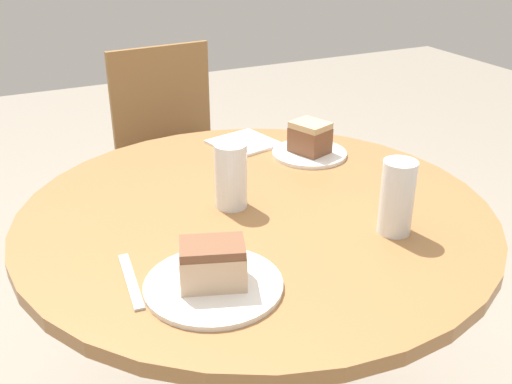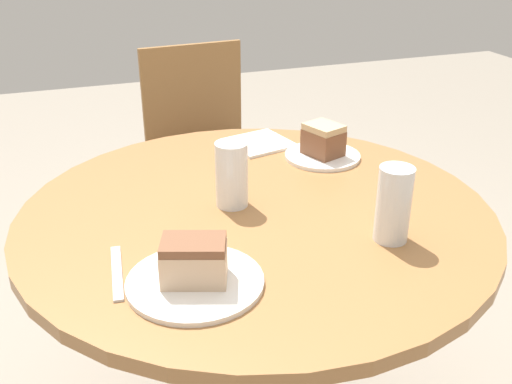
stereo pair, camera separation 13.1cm
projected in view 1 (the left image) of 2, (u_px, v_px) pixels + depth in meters
The scene contains 10 objects.
table at pixel (256, 274), 1.41m from camera, with size 1.05×1.05×0.78m.
chair at pixel (179, 165), 2.28m from camera, with size 0.45×0.48×0.91m.
plate_near at pixel (214, 285), 1.05m from camera, with size 0.25×0.25×0.01m.
plate_far at pixel (309, 153), 1.61m from camera, with size 0.20×0.20×0.01m.
cake_slice_near at pixel (213, 264), 1.03m from camera, with size 0.13×0.11×0.08m.
cake_slice_far at pixel (310, 137), 1.59m from camera, with size 0.11×0.12×0.08m.
glass_lemonade at pixel (231, 178), 1.31m from camera, with size 0.07×0.07×0.15m.
glass_water at pixel (397, 200), 1.21m from camera, with size 0.07×0.07×0.16m.
napkin_stack at pixel (244, 143), 1.68m from camera, with size 0.19×0.19×0.01m.
fork at pixel (131, 281), 1.07m from camera, with size 0.04×0.18×0.00m.
Camera 1 is at (-0.51, -1.07, 1.39)m, focal length 42.00 mm.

